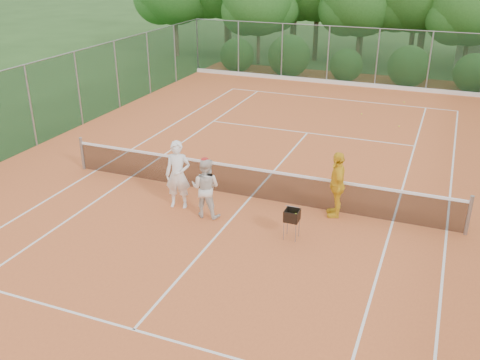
% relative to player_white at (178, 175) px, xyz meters
% --- Properties ---
extents(ground, '(120.00, 120.00, 0.00)m').
position_rel_player_white_xyz_m(ground, '(1.68, 1.29, -1.00)').
color(ground, '#234518').
rests_on(ground, ground).
extents(clay_court, '(18.00, 36.00, 0.02)m').
position_rel_player_white_xyz_m(clay_court, '(1.68, 1.29, -0.99)').
color(clay_court, '#CD632F').
rests_on(clay_court, ground).
extents(tennis_net, '(11.97, 0.10, 1.10)m').
position_rel_player_white_xyz_m(tennis_net, '(1.68, 1.29, -0.47)').
color(tennis_net, gray).
rests_on(tennis_net, clay_court).
extents(player_white, '(0.80, 0.62, 1.95)m').
position_rel_player_white_xyz_m(player_white, '(0.00, 0.00, 0.00)').
color(player_white, white).
rests_on(player_white, clay_court).
extents(player_center_grp, '(0.84, 0.67, 1.72)m').
position_rel_player_white_xyz_m(player_center_grp, '(0.96, -0.24, -0.13)').
color(player_center_grp, silver).
rests_on(player_center_grp, clay_court).
extents(player_yellow, '(0.75, 1.17, 1.86)m').
position_rel_player_white_xyz_m(player_yellow, '(4.24, 1.11, -0.05)').
color(player_yellow, yellow).
rests_on(player_yellow, clay_court).
extents(ball_hopper, '(0.35, 0.35, 0.80)m').
position_rel_player_white_xyz_m(ball_hopper, '(3.49, -0.56, -0.35)').
color(ball_hopper, gray).
rests_on(ball_hopper, clay_court).
extents(stray_ball_a, '(0.07, 0.07, 0.07)m').
position_rel_player_white_xyz_m(stray_ball_a, '(3.24, 11.01, -0.94)').
color(stray_ball_a, gold).
rests_on(stray_ball_a, clay_court).
extents(stray_ball_b, '(0.07, 0.07, 0.07)m').
position_rel_player_white_xyz_m(stray_ball_b, '(4.77, 13.69, -0.94)').
color(stray_ball_b, '#C5CF30').
rests_on(stray_ball_b, clay_court).
extents(stray_ball_c, '(0.07, 0.07, 0.07)m').
position_rel_player_white_xyz_m(stray_ball_c, '(4.98, 9.81, -0.94)').
color(stray_ball_c, yellow).
rests_on(stray_ball_c, clay_court).
extents(court_markings, '(11.03, 23.83, 0.01)m').
position_rel_player_white_xyz_m(court_markings, '(1.68, 1.29, -0.97)').
color(court_markings, white).
rests_on(court_markings, clay_court).
extents(fence_back, '(18.07, 0.07, 3.00)m').
position_rel_player_white_xyz_m(fence_back, '(1.68, 16.29, 0.52)').
color(fence_back, '#19381E').
rests_on(fence_back, clay_court).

